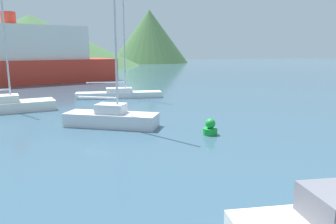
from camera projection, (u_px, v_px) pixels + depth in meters
The scene contains 7 objects.
sailboat_inner at pixel (111, 116), 19.06m from camera, with size 5.35×4.45×11.60m.
sailboat_middle at pixel (119, 93), 30.18m from camera, with size 7.91×3.20×11.42m.
sailboat_outer at pixel (3, 106), 23.34m from camera, with size 7.12×2.68×8.10m.
ferry_distant at pixel (12, 58), 42.04m from camera, with size 27.43×12.47×9.01m.
buoy_marker at pixel (210, 128), 17.25m from camera, with size 0.76×0.76×0.87m.
hill_east at pixel (31, 41), 84.74m from camera, with size 55.78×55.78×12.96m.
hill_far_east at pixel (149, 36), 104.37m from camera, with size 24.58×24.58×16.51m.
Camera 1 is at (-6.08, -1.54, 4.48)m, focal length 35.00 mm.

